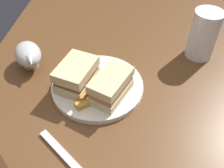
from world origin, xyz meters
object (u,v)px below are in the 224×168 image
Objects in this scene: plate at (98,86)px; gravy_boat at (28,54)px; sandwich_half_left at (77,75)px; fork at (67,158)px; pint_glass at (203,38)px; sandwich_half_right at (111,86)px.

plate is 0.22m from gravy_boat.
fork is at bearing -174.62° from sandwich_half_left.
fork is (-0.21, 0.03, -0.00)m from plate.
gravy_boat is (-0.11, 0.49, -0.02)m from pint_glass.
plate is 1.34× the size of fork.
sandwich_half_right is (-0.03, -0.04, 0.04)m from plate.
sandwich_half_right is 0.75× the size of fork.
sandwich_half_right is at bearing 107.35° from fork.
sandwich_half_left is 0.21m from fork.
pint_glass is (0.18, -0.33, 0.01)m from sandwich_half_left.
plate is 0.34m from pint_glass.
pint_glass is 0.50m from fork.
pint_glass is at bearing -61.31° from sandwich_half_left.
plate is 0.22m from fork.
sandwich_half_right is (-0.03, -0.09, -0.00)m from sandwich_half_left.
gravy_boat is at bearing 102.59° from pint_glass.
plate is at bearing -83.91° from sandwich_half_left.
gravy_boat reaches higher than plate.
sandwich_half_right is 0.32m from pint_glass.
sandwich_half_right reaches higher than plate.
pint_glass is (0.21, -0.24, 0.02)m from sandwich_half_right.
sandwich_half_left is 0.10m from sandwich_half_right.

